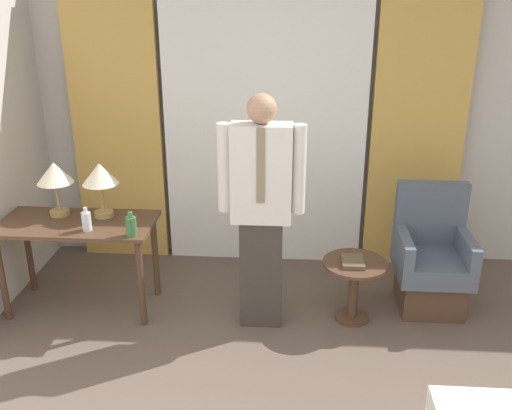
{
  "coord_description": "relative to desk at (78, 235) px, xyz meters",
  "views": [
    {
      "loc": [
        0.26,
        -1.95,
        2.46
      ],
      "look_at": [
        0.01,
        1.67,
        1.03
      ],
      "focal_mm": 40.0,
      "sensor_mm": 36.0,
      "label": 1
    }
  ],
  "objects": [
    {
      "name": "wall_back",
      "position": [
        1.39,
        1.11,
        0.72
      ],
      "size": [
        10.0,
        0.06,
        2.7
      ],
      "color": "beige",
      "rests_on": "ground_plane"
    },
    {
      "name": "curtain_sheer_center",
      "position": [
        1.39,
        0.98,
        0.66
      ],
      "size": [
        1.76,
        0.06,
        2.58
      ],
      "color": "white",
      "rests_on": "ground_plane"
    },
    {
      "name": "curtain_drape_left",
      "position": [
        0.07,
        0.98,
        0.66
      ],
      "size": [
        0.79,
        0.06,
        2.58
      ],
      "color": "gold",
      "rests_on": "ground_plane"
    },
    {
      "name": "curtain_drape_right",
      "position": [
        2.71,
        0.98,
        0.66
      ],
      "size": [
        0.79,
        0.06,
        2.58
      ],
      "color": "gold",
      "rests_on": "ground_plane"
    },
    {
      "name": "desk",
      "position": [
        0.0,
        0.0,
        0.0
      ],
      "size": [
        1.19,
        0.58,
        0.74
      ],
      "color": "#4C3323",
      "rests_on": "ground_plane"
    },
    {
      "name": "table_lamp_left",
      "position": [
        -0.18,
        0.13,
        0.43
      ],
      "size": [
        0.28,
        0.28,
        0.43
      ],
      "color": "#9E7F47",
      "rests_on": "desk"
    },
    {
      "name": "table_lamp_right",
      "position": [
        0.18,
        0.13,
        0.43
      ],
      "size": [
        0.28,
        0.28,
        0.43
      ],
      "color": "#9E7F47",
      "rests_on": "desk"
    },
    {
      "name": "bottle_near_edge",
      "position": [
        0.49,
        -0.21,
        0.19
      ],
      "size": [
        0.08,
        0.08,
        0.18
      ],
      "color": "#336638",
      "rests_on": "desk"
    },
    {
      "name": "bottle_by_lamp",
      "position": [
        0.14,
        -0.14,
        0.18
      ],
      "size": [
        0.07,
        0.07,
        0.18
      ],
      "color": "silver",
      "rests_on": "desk"
    },
    {
      "name": "person",
      "position": [
        1.43,
        -0.13,
        0.34
      ],
      "size": [
        0.62,
        0.21,
        1.76
      ],
      "color": "#38332D",
      "rests_on": "ground_plane"
    },
    {
      "name": "armchair",
      "position": [
        2.75,
        0.22,
        -0.27
      ],
      "size": [
        0.56,
        0.58,
        0.98
      ],
      "color": "#4C3323",
      "rests_on": "ground_plane"
    },
    {
      "name": "side_table",
      "position": [
        2.13,
        -0.03,
        -0.3
      ],
      "size": [
        0.49,
        0.49,
        0.49
      ],
      "color": "#4C3323",
      "rests_on": "ground_plane"
    },
    {
      "name": "book",
      "position": [
        2.11,
        -0.05,
        -0.13
      ],
      "size": [
        0.17,
        0.22,
        0.03
      ],
      "color": "brown",
      "rests_on": "side_table"
    }
  ]
}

